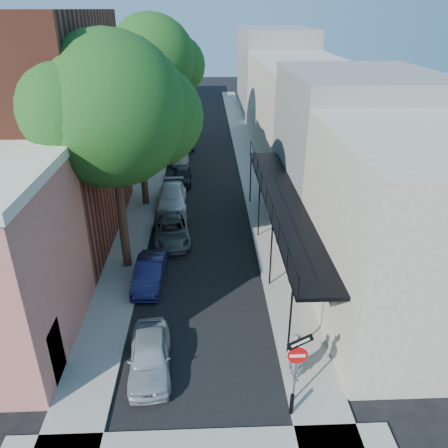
{
  "coord_description": "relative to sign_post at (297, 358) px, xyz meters",
  "views": [
    {
      "loc": [
        0.39,
        -9.48,
        12.02
      ],
      "look_at": [
        1.15,
        9.14,
        2.8
      ],
      "focal_mm": 35.0,
      "sensor_mm": 36.0,
      "label": 1
    }
  ],
  "objects": [
    {
      "name": "oak_far",
      "position": [
        -6.51,
        26.3,
        6.22
      ],
      "size": [
        7.7,
        7.0,
        11.9
      ],
      "color": "#351F15",
      "rests_on": "ground"
    },
    {
      "name": "parked_car_g",
      "position": [
        -5.23,
        30.69,
        -1.36
      ],
      "size": [
        2.84,
        5.13,
        1.36
      ],
      "primitive_type": "imported",
      "rotation": [
        0.0,
        0.0,
        0.12
      ],
      "color": "gray",
      "rests_on": "ground"
    },
    {
      "name": "sign_post",
      "position": [
        0.0,
        0.0,
        0.0
      ],
      "size": [
        0.89,
        0.17,
        2.99
      ],
      "color": "#595B60",
      "rests_on": "ground"
    },
    {
      "name": "sidewalk_right",
      "position": [
        0.84,
        29.03,
        -1.98
      ],
      "size": [
        2.0,
        64.0,
        0.12
      ],
      "primitive_type": "cube",
      "color": "gray",
      "rests_on": "ground"
    },
    {
      "name": "parked_car_c",
      "position": [
        -4.84,
        11.87,
        -1.42
      ],
      "size": [
        2.41,
        4.56,
        1.22
      ],
      "primitive_type": "imported",
      "rotation": [
        0.0,
        0.0,
        0.09
      ],
      "color": "#4C4F53",
      "rests_on": "ground"
    },
    {
      "name": "parked_car_f",
      "position": [
        -5.04,
        25.97,
        -1.39
      ],
      "size": [
        1.61,
        4.02,
        1.3
      ],
      "primitive_type": "imported",
      "rotation": [
        0.0,
        0.0,
        0.06
      ],
      "color": "slate",
      "rests_on": "ground"
    },
    {
      "name": "road_surface",
      "position": [
        -3.16,
        29.03,
        -2.03
      ],
      "size": [
        6.0,
        64.0,
        0.01
      ],
      "primitive_type": "cube",
      "color": "black",
      "rests_on": "ground"
    },
    {
      "name": "buildings_right",
      "position": [
        5.83,
        28.51,
        2.39
      ],
      "size": [
        9.8,
        55.0,
        10.0
      ],
      "color": "beige",
      "rests_on": "ground"
    },
    {
      "name": "pedestrian",
      "position": [
        0.24,
        1.04,
        -0.94
      ],
      "size": [
        0.54,
        0.76,
        1.94
      ],
      "primitive_type": "imported",
      "rotation": [
        0.0,
        0.0,
        1.46
      ],
      "color": "slate",
      "rests_on": "sidewalk_right"
    },
    {
      "name": "oak_mid",
      "position": [
        -6.58,
        17.26,
        5.02
      ],
      "size": [
        6.6,
        6.0,
        10.2
      ],
      "color": "#351F15",
      "rests_on": "ground"
    },
    {
      "name": "oak_near",
      "position": [
        -6.53,
        9.29,
        5.84
      ],
      "size": [
        7.48,
        6.8,
        11.42
      ],
      "color": "#351F15",
      "rests_on": "ground"
    },
    {
      "name": "parked_car_e",
      "position": [
        -4.67,
        21.05,
        -1.45
      ],
      "size": [
        1.46,
        3.49,
        1.18
      ],
      "primitive_type": "imported",
      "rotation": [
        0.0,
        0.0,
        0.02
      ],
      "color": "black",
      "rests_on": "ground"
    },
    {
      "name": "parked_car_a",
      "position": [
        -4.98,
        1.8,
        -1.4
      ],
      "size": [
        1.81,
        3.86,
        1.28
      ],
      "primitive_type": "imported",
      "rotation": [
        0.0,
        0.0,
        0.08
      ],
      "color": "#969FA7",
      "rests_on": "ground"
    },
    {
      "name": "sidewalk_left",
      "position": [
        -7.16,
        29.03,
        -1.98
      ],
      "size": [
        2.0,
        64.0,
        0.12
      ],
      "primitive_type": "cube",
      "color": "gray",
      "rests_on": "ground"
    },
    {
      "name": "bollard",
      "position": [
        -0.16,
        -0.47,
        -1.52
      ],
      "size": [
        0.14,
        0.14,
        0.8
      ],
      "primitive_type": "cylinder",
      "color": "black",
      "rests_on": "sidewalk_right"
    },
    {
      "name": "parked_car_b",
      "position": [
        -5.62,
        7.44,
        -1.43
      ],
      "size": [
        1.44,
        3.75,
        1.22
      ],
      "primitive_type": "imported",
      "rotation": [
        0.0,
        0.0,
        -0.04
      ],
      "color": "#14173E",
      "rests_on": "ground"
    },
    {
      "name": "parked_car_d",
      "position": [
        -5.15,
        16.69,
        -1.36
      ],
      "size": [
        2.09,
        4.72,
        1.35
      ],
      "primitive_type": "imported",
      "rotation": [
        0.0,
        0.0,
        0.05
      ],
      "color": "white",
      "rests_on": "ground"
    },
    {
      "name": "ground",
      "position": [
        -3.16,
        -0.97,
        -2.04
      ],
      "size": [
        160.0,
        160.0,
        0.0
      ],
      "primitive_type": "plane",
      "color": "black",
      "rests_on": "ground"
    },
    {
      "name": "buildings_left",
      "position": [
        -12.46,
        27.79,
        2.9
      ],
      "size": [
        10.1,
        59.1,
        12.0
      ],
      "color": "#BE7461",
      "rests_on": "ground"
    }
  ]
}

